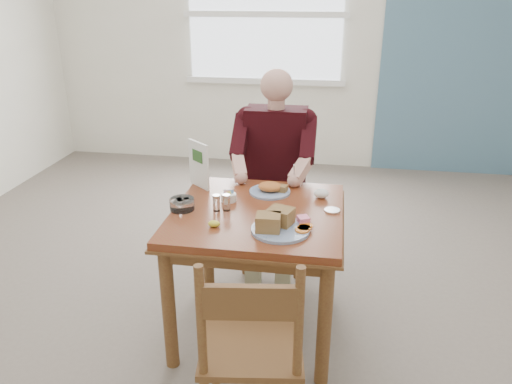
% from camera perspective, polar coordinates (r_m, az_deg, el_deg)
% --- Properties ---
extents(floor, '(6.00, 6.00, 0.00)m').
position_cam_1_polar(floor, '(3.05, 0.15, -15.05)').
color(floor, '#675C53').
rests_on(floor, ground).
extents(wall_back, '(5.50, 0.00, 5.50)m').
position_cam_1_polar(wall_back, '(5.43, 5.46, 17.45)').
color(wall_back, white).
rests_on(wall_back, ground).
extents(accent_panel, '(1.60, 0.02, 2.80)m').
position_cam_1_polar(accent_panel, '(5.53, 22.91, 15.97)').
color(accent_panel, slate).
rests_on(accent_panel, ground).
extents(lemon_wedge, '(0.07, 0.05, 0.03)m').
position_cam_1_polar(lemon_wedge, '(2.49, -4.82, -3.63)').
color(lemon_wedge, yellow).
rests_on(lemon_wedge, table).
extents(napkin, '(0.11, 0.10, 0.05)m').
position_cam_1_polar(napkin, '(2.83, 7.46, -0.17)').
color(napkin, white).
rests_on(napkin, table).
extents(metal_dish, '(0.10, 0.10, 0.01)m').
position_cam_1_polar(metal_dish, '(2.68, 8.70, -2.10)').
color(metal_dish, silver).
rests_on(metal_dish, table).
extents(window, '(1.72, 0.04, 1.42)m').
position_cam_1_polar(window, '(5.42, 1.04, 19.65)').
color(window, white).
rests_on(window, wall_back).
extents(table, '(0.92, 0.92, 0.75)m').
position_cam_1_polar(table, '(2.71, 0.16, -4.26)').
color(table, maroon).
rests_on(table, ground).
extents(chair_far, '(0.42, 0.42, 0.95)m').
position_cam_1_polar(chair_far, '(3.50, 2.24, -0.84)').
color(chair_far, brown).
rests_on(chair_far, ground).
extents(chair_near, '(0.47, 0.47, 0.95)m').
position_cam_1_polar(chair_near, '(2.14, -0.54, -17.54)').
color(chair_near, brown).
rests_on(chair_near, ground).
extents(diner, '(0.53, 0.56, 1.39)m').
position_cam_1_polar(diner, '(3.29, 2.13, 3.88)').
color(diner, tan).
rests_on(diner, chair_far).
extents(near_plate, '(0.32, 0.31, 0.10)m').
position_cam_1_polar(near_plate, '(2.44, 2.60, -3.62)').
color(near_plate, white).
rests_on(near_plate, table).
extents(far_plate, '(0.28, 0.28, 0.06)m').
position_cam_1_polar(far_plate, '(2.88, 1.70, 0.36)').
color(far_plate, white).
rests_on(far_plate, table).
extents(caddy, '(0.10, 0.10, 0.06)m').
position_cam_1_polar(caddy, '(2.77, -3.14, -0.60)').
color(caddy, white).
rests_on(caddy, table).
extents(shakers, '(0.10, 0.06, 0.09)m').
position_cam_1_polar(shakers, '(2.65, -3.97, -1.21)').
color(shakers, white).
rests_on(shakers, table).
extents(creamer, '(0.15, 0.15, 0.06)m').
position_cam_1_polar(creamer, '(2.69, -8.45, -1.36)').
color(creamer, white).
rests_on(creamer, table).
extents(menu, '(0.15, 0.13, 0.28)m').
position_cam_1_polar(menu, '(2.95, -6.56, 3.16)').
color(menu, white).
rests_on(menu, table).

